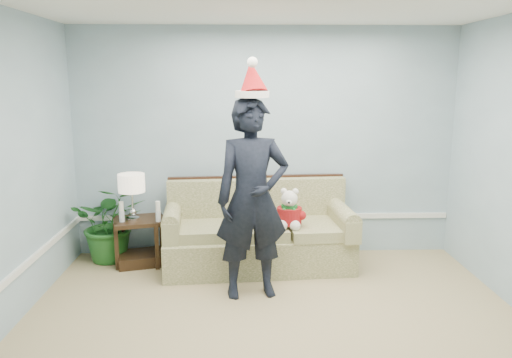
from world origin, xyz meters
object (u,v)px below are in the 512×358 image
object	(u,v)px
side_table	(140,246)
man	(252,199)
sofa	(258,236)
table_lamp	(132,185)
teddy_bear	(289,213)
houseplant	(111,223)

from	to	relation	value
side_table	man	bearing A→B (deg)	-34.06
sofa	table_lamp	distance (m)	1.53
sofa	side_table	size ratio (longest dim) A/B	3.28
man	teddy_bear	world-z (taller)	man
side_table	man	world-z (taller)	man
table_lamp	teddy_bear	size ratio (longest dim) A/B	1.20
teddy_bear	houseplant	bearing A→B (deg)	175.85
man	teddy_bear	bearing A→B (deg)	43.97
table_lamp	teddy_bear	bearing A→B (deg)	-8.71
side_table	teddy_bear	distance (m)	1.77
sofa	man	distance (m)	1.01
side_table	houseplant	distance (m)	0.45
table_lamp	houseplant	bearing A→B (deg)	150.60
houseplant	table_lamp	bearing A→B (deg)	-29.40
table_lamp	houseplant	world-z (taller)	table_lamp
side_table	houseplant	world-z (taller)	houseplant
sofa	side_table	bearing A→B (deg)	172.93
side_table	table_lamp	bearing A→B (deg)	-152.81
table_lamp	teddy_bear	world-z (taller)	table_lamp
sofa	houseplant	world-z (taller)	sofa
side_table	table_lamp	xyz separation A→B (m)	(-0.06, -0.03, 0.73)
man	table_lamp	bearing A→B (deg)	138.12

